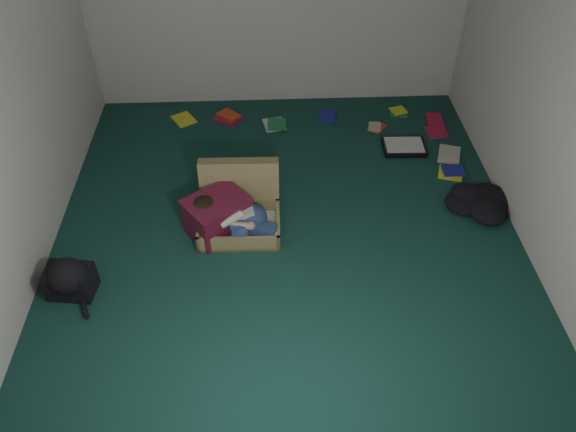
{
  "coord_description": "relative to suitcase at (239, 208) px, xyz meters",
  "views": [
    {
      "loc": [
        -0.16,
        -3.48,
        3.41
      ],
      "look_at": [
        0.0,
        -0.15,
        0.35
      ],
      "focal_mm": 35.0,
      "sensor_mm": 36.0,
      "label": 1
    }
  ],
  "objects": [
    {
      "name": "wall_left",
      "position": [
        -1.59,
        -0.19,
        1.15
      ],
      "size": [
        0.0,
        4.5,
        4.5
      ],
      "primitive_type": "plane",
      "rotation": [
        1.57,
        0.0,
        1.57
      ],
      "color": "silver",
      "rests_on": "ground"
    },
    {
      "name": "wall_front",
      "position": [
        0.41,
        -2.44,
        1.15
      ],
      "size": [
        4.5,
        0.0,
        4.5
      ],
      "primitive_type": "plane",
      "rotation": [
        -1.57,
        0.0,
        0.0
      ],
      "color": "silver",
      "rests_on": "ground"
    },
    {
      "name": "person",
      "position": [
        -0.05,
        -0.17,
        0.04
      ],
      "size": [
        0.76,
        0.37,
        0.32
      ],
      "rotation": [
        0.0,
        0.0,
        -0.02
      ],
      "color": "silver",
      "rests_on": "suitcase"
    },
    {
      "name": "book_scatter",
      "position": [
        1.2,
        1.38,
        -0.14
      ],
      "size": [
        3.01,
        1.36,
        0.02
      ],
      "color": "yellow",
      "rests_on": "floor"
    },
    {
      "name": "maroon_bin",
      "position": [
        -0.18,
        -0.11,
        0.02
      ],
      "size": [
        0.64,
        0.62,
        0.35
      ],
      "rotation": [
        0.0,
        0.0,
        0.64
      ],
      "color": "maroon",
      "rests_on": "floor"
    },
    {
      "name": "suitcase",
      "position": [
        0.0,
        0.0,
        0.0
      ],
      "size": [
        0.71,
        0.69,
        0.51
      ],
      "rotation": [
        0.0,
        0.0,
        -0.02
      ],
      "color": "#928450",
      "rests_on": "floor"
    },
    {
      "name": "clothing_pile",
      "position": [
        2.11,
        0.09,
        -0.08
      ],
      "size": [
        0.55,
        0.49,
        0.15
      ],
      "primitive_type": null,
      "rotation": [
        0.0,
        0.0,
        0.29
      ],
      "color": "black",
      "rests_on": "floor"
    },
    {
      "name": "floor",
      "position": [
        0.41,
        -0.19,
        -0.15
      ],
      "size": [
        4.5,
        4.5,
        0.0
      ],
      "primitive_type": "plane",
      "color": "#153D35",
      "rests_on": "ground"
    },
    {
      "name": "paper_tray",
      "position": [
        1.67,
        1.01,
        -0.12
      ],
      "size": [
        0.44,
        0.34,
        0.06
      ],
      "rotation": [
        0.0,
        0.0,
        -0.03
      ],
      "color": "black",
      "rests_on": "floor"
    },
    {
      "name": "backpack",
      "position": [
        -1.29,
        -0.76,
        -0.02
      ],
      "size": [
        0.48,
        0.41,
        0.26
      ],
      "primitive_type": null,
      "rotation": [
        0.0,
        0.0,
        -0.14
      ],
      "color": "black",
      "rests_on": "floor"
    },
    {
      "name": "wall_right",
      "position": [
        2.41,
        -0.19,
        1.15
      ],
      "size": [
        0.0,
        4.5,
        4.5
      ],
      "primitive_type": "plane",
      "rotation": [
        1.57,
        0.0,
        -1.57
      ],
      "color": "silver",
      "rests_on": "ground"
    }
  ]
}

